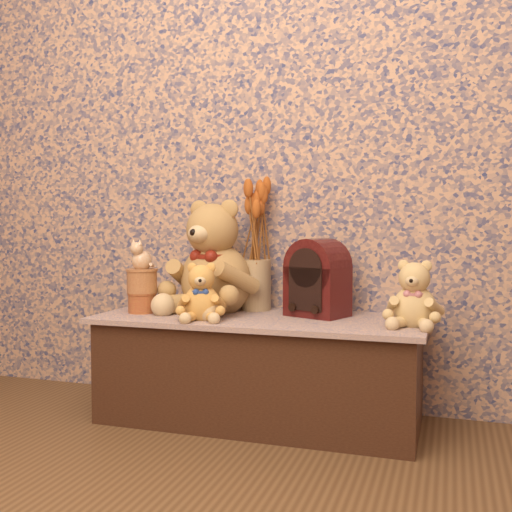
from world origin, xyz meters
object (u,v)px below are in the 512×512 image
(teddy_small, at_px, (415,291))
(biscuit_tin_lower, at_px, (142,303))
(teddy_medium, at_px, (202,289))
(teddy_large, at_px, (216,252))
(cat_figurine, at_px, (142,254))
(cathedral_radio, at_px, (318,277))
(ceramic_vase, at_px, (256,285))

(teddy_small, relative_size, biscuit_tin_lower, 2.22)
(teddy_medium, xyz_separation_m, biscuit_tin_lower, (-0.30, 0.09, -0.08))
(teddy_large, bearing_deg, cat_figurine, -138.96)
(teddy_medium, distance_m, teddy_small, 0.78)
(teddy_large, height_order, cat_figurine, teddy_large)
(teddy_small, xyz_separation_m, cathedral_radio, (-0.38, 0.13, 0.03))
(ceramic_vase, distance_m, biscuit_tin_lower, 0.48)
(biscuit_tin_lower, bearing_deg, teddy_large, 26.31)
(teddy_large, xyz_separation_m, cathedral_radio, (0.43, -0.00, -0.09))
(teddy_medium, xyz_separation_m, cathedral_radio, (0.40, 0.22, 0.04))
(teddy_medium, relative_size, cathedral_radio, 0.76)
(cathedral_radio, distance_m, cat_figurine, 0.72)
(teddy_medium, height_order, cathedral_radio, cathedral_radio)
(teddy_large, bearing_deg, teddy_medium, -67.23)
(teddy_small, distance_m, cat_figurine, 1.09)
(cathedral_radio, bearing_deg, teddy_large, -157.97)
(teddy_medium, height_order, ceramic_vase, teddy_medium)
(ceramic_vase, xyz_separation_m, biscuit_tin_lower, (-0.42, -0.22, -0.07))
(teddy_medium, height_order, cat_figurine, cat_figurine)
(teddy_large, relative_size, cathedral_radio, 1.62)
(teddy_small, height_order, biscuit_tin_lower, teddy_small)
(biscuit_tin_lower, distance_m, cat_figurine, 0.20)
(teddy_small, bearing_deg, ceramic_vase, 168.20)
(teddy_small, height_order, cat_figurine, cat_figurine)
(teddy_large, xyz_separation_m, cat_figurine, (-0.27, -0.13, -0.01))
(teddy_medium, xyz_separation_m, cat_figurine, (-0.30, 0.09, 0.12))
(teddy_small, xyz_separation_m, biscuit_tin_lower, (-1.08, -0.01, -0.09))
(teddy_small, distance_m, ceramic_vase, 0.70)
(teddy_large, xyz_separation_m, teddy_small, (0.81, -0.13, -0.12))
(cathedral_radio, height_order, cat_figurine, cathedral_radio)
(biscuit_tin_lower, bearing_deg, ceramic_vase, 27.79)
(cathedral_radio, bearing_deg, biscuit_tin_lower, -147.09)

